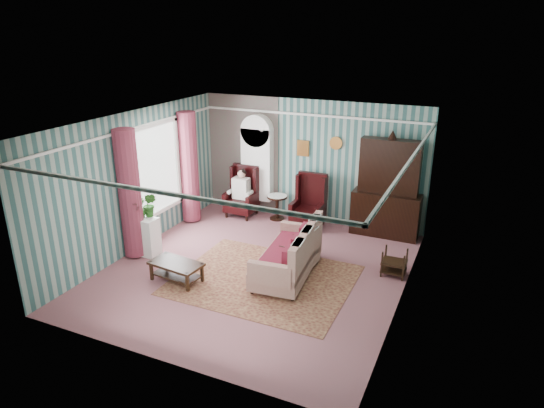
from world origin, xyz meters
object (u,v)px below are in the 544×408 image
at_px(wingback_left, 241,192).
at_px(seated_woman, 241,193).
at_px(round_side_table, 277,207).
at_px(plant_stand, 145,236).
at_px(bookcase, 257,170).
at_px(coffee_table, 177,272).
at_px(sofa, 287,252).
at_px(wingback_right, 308,202).
at_px(nest_table, 394,262).
at_px(dresser_hutch, 388,185).
at_px(floral_armchair, 299,245).

xyz_separation_m(wingback_left, seated_woman, (0.00, 0.00, -0.04)).
xyz_separation_m(round_side_table, plant_stand, (-1.70, -2.90, 0.10)).
distance_m(bookcase, coffee_table, 3.94).
xyz_separation_m(round_side_table, coffee_table, (-0.47, -3.58, -0.11)).
distance_m(wingback_left, coffee_table, 3.49).
bearing_deg(round_side_table, seated_woman, -170.54).
relative_size(bookcase, sofa, 1.11).
height_order(wingback_right, plant_stand, wingback_right).
bearing_deg(wingback_left, wingback_right, 0.00).
distance_m(plant_stand, sofa, 3.03).
xyz_separation_m(wingback_left, sofa, (2.21, -2.36, -0.14)).
relative_size(bookcase, nest_table, 4.15).
distance_m(bookcase, wingback_left, 0.68).
bearing_deg(bookcase, plant_stand, -108.49).
relative_size(wingback_left, plant_stand, 1.56).
height_order(wingback_left, sofa, wingback_left).
height_order(dresser_hutch, coffee_table, dresser_hutch).
bearing_deg(coffee_table, seated_woman, 97.20).
bearing_deg(floral_armchair, round_side_table, 37.43).
distance_m(round_side_table, sofa, 2.84).
bearing_deg(round_side_table, sofa, -62.55).
bearing_deg(dresser_hutch, wingback_right, -171.23).
relative_size(bookcase, floral_armchair, 2.37).
relative_size(floral_armchair, coffee_table, 0.96).
bearing_deg(wingback_left, dresser_hutch, 4.41).
bearing_deg(dresser_hutch, bookcase, 177.89).
xyz_separation_m(bookcase, nest_table, (3.82, -1.94, -0.85)).
xyz_separation_m(floral_armchair, coffee_table, (-1.87, -1.47, -0.28)).
distance_m(round_side_table, floral_armchair, 2.54).
xyz_separation_m(seated_woman, floral_armchair, (2.30, -1.96, -0.12)).
distance_m(floral_armchair, coffee_table, 2.39).
bearing_deg(floral_armchair, seated_woman, 53.42).
bearing_deg(plant_stand, coffee_table, -29.03).
bearing_deg(plant_stand, dresser_hutch, 35.08).
bearing_deg(round_side_table, bookcase, 159.73).
distance_m(round_side_table, coffee_table, 3.62).
distance_m(seated_woman, coffee_table, 3.49).
bearing_deg(seated_woman, sofa, -46.99).
relative_size(wingback_right, coffee_table, 1.27).
xyz_separation_m(wingback_right, nest_table, (2.32, -1.55, -0.35)).
xyz_separation_m(round_side_table, sofa, (1.31, -2.51, 0.18)).
bearing_deg(bookcase, coffee_table, -87.24).
height_order(wingback_right, sofa, wingback_right).
xyz_separation_m(dresser_hutch, wingback_right, (-1.75, -0.27, -0.55)).
height_order(seated_woman, sofa, seated_woman).
bearing_deg(plant_stand, bookcase, 71.51).
xyz_separation_m(wingback_right, coffee_table, (-1.32, -3.43, -0.44)).
bearing_deg(wingback_left, floral_armchair, -40.47).
bearing_deg(nest_table, wingback_right, 146.25).
distance_m(dresser_hutch, round_side_table, 2.75).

